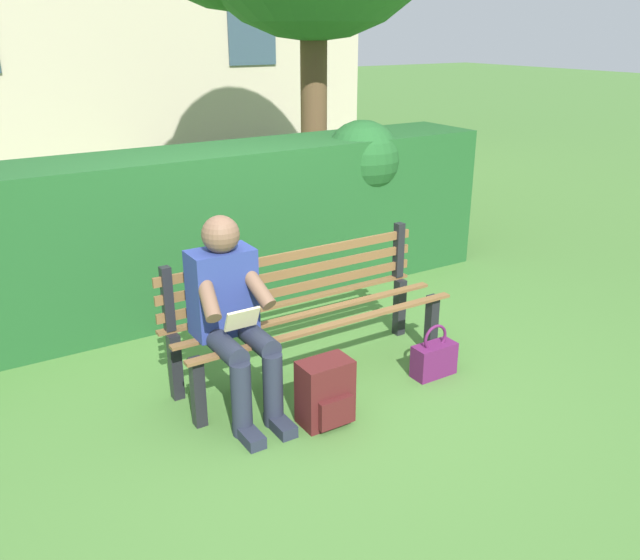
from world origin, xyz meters
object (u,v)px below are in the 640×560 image
object	(u,v)px
backpack	(325,393)
park_bench	(305,307)
person_seated	(232,312)
handbag	(434,358)

from	to	relation	value
backpack	park_bench	bearing A→B (deg)	-110.87
park_bench	person_seated	distance (m)	0.66
backpack	handbag	world-z (taller)	backpack
park_bench	backpack	distance (m)	0.72
handbag	backpack	bearing A→B (deg)	5.75
park_bench	backpack	size ratio (longest dim) A/B	4.85
backpack	handbag	size ratio (longest dim) A/B	1.08
backpack	handbag	distance (m)	0.92
person_seated	backpack	xyz separation A→B (m)	(-0.37, 0.44, -0.43)
person_seated	backpack	distance (m)	0.72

